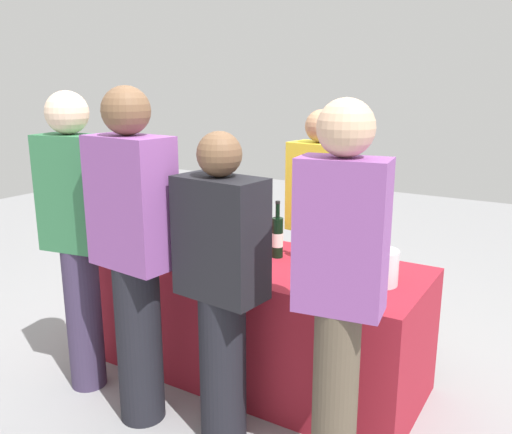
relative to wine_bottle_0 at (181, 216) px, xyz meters
name	(u,v)px	position (x,y,z in m)	size (l,w,h in m)	color
ground_plane	(256,372)	(0.71, -0.19, -0.86)	(12.00, 12.00, 0.00)	gray
tasting_table	(256,317)	(0.71, -0.19, -0.49)	(1.97, 0.79, 0.74)	maroon
wine_bottle_0	(181,216)	(0.00, 0.00, 0.00)	(0.08, 0.08, 0.33)	black
wine_bottle_1	(214,222)	(0.27, 0.01, 0.00)	(0.08, 0.08, 0.32)	black
wine_bottle_2	(277,237)	(0.81, -0.11, 0.00)	(0.07, 0.07, 0.34)	black
wine_bottle_3	(306,240)	(0.97, -0.07, 0.00)	(0.07, 0.07, 0.33)	black
wine_bottle_4	(349,246)	(1.21, -0.01, -0.01)	(0.08, 0.08, 0.30)	black
wine_bottle_5	(362,250)	(1.32, -0.08, 0.00)	(0.08, 0.08, 0.33)	black
wine_glass_0	(154,233)	(0.06, -0.34, -0.03)	(0.07, 0.07, 0.13)	silver
wine_glass_1	(181,238)	(0.26, -0.32, -0.03)	(0.07, 0.07, 0.13)	silver
wine_glass_2	(232,248)	(0.66, -0.37, -0.01)	(0.07, 0.07, 0.15)	silver
wine_glass_3	(248,252)	(0.78, -0.38, -0.02)	(0.07, 0.07, 0.15)	silver
ice_bucket	(379,267)	(1.46, -0.21, -0.03)	(0.19, 0.19, 0.18)	silver
server_pouring	(319,221)	(0.83, 0.42, -0.01)	(0.43, 0.28, 1.58)	brown
guest_0	(77,231)	(-0.07, -0.82, 0.08)	(0.40, 0.26, 1.71)	#3F3351
guest_1	(134,250)	(0.43, -0.89, 0.08)	(0.45, 0.27, 1.74)	black
guest_2	(221,284)	(0.89, -0.80, -0.04)	(0.44, 0.27, 1.54)	black
guest_3	(340,286)	(1.49, -0.82, 0.08)	(0.38, 0.25, 1.69)	brown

